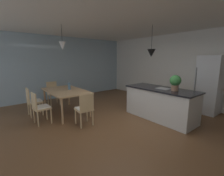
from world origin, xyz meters
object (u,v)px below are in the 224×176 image
(chair_window_end, at_px, (53,92))
(kitchen_island, at_px, (160,103))
(refrigerator, at_px, (209,85))
(chair_near_left, at_px, (33,101))
(potted_plant_on_island, at_px, (175,82))
(vase_on_dining_table, at_px, (69,86))
(chair_kitchen_end, at_px, (85,108))
(dining_table, at_px, (66,92))
(chair_near_right, at_px, (40,107))

(chair_window_end, height_order, kitchen_island, kitchen_island)
(refrigerator, bearing_deg, chair_near_left, -125.98)
(potted_plant_on_island, bearing_deg, vase_on_dining_table, -144.72)
(chair_kitchen_end, bearing_deg, chair_window_end, 179.93)
(kitchen_island, bearing_deg, chair_kitchen_end, -115.03)
(dining_table, bearing_deg, kitchen_island, 42.37)
(chair_kitchen_end, relative_size, refrigerator, 0.47)
(refrigerator, bearing_deg, potted_plant_on_island, -99.30)
(chair_kitchen_end, xyz_separation_m, refrigerator, (1.61, 3.59, 0.45))
(chair_kitchen_end, distance_m, chair_window_end, 2.49)
(dining_table, height_order, chair_kitchen_end, chair_kitchen_end)
(chair_near_right, bearing_deg, vase_on_dining_table, 111.81)
(chair_near_left, bearing_deg, dining_table, 66.02)
(chair_near_left, height_order, kitchen_island, kitchen_island)
(chair_near_left, bearing_deg, vase_on_dining_table, 69.54)
(chair_near_right, distance_m, chair_kitchen_end, 1.22)
(dining_table, xyz_separation_m, vase_on_dining_table, (-0.01, 0.14, 0.18))
(chair_window_end, height_order, vase_on_dining_table, vase_on_dining_table)
(dining_table, height_order, chair_near_right, chair_near_right)
(chair_near_left, distance_m, chair_kitchen_end, 1.86)
(refrigerator, bearing_deg, chair_kitchen_end, -114.15)
(chair_near_left, relative_size, kitchen_island, 0.42)
(potted_plant_on_island, bearing_deg, chair_near_left, -136.19)
(vase_on_dining_table, bearing_deg, potted_plant_on_island, 35.28)
(refrigerator, height_order, vase_on_dining_table, refrigerator)
(chair_window_end, distance_m, kitchen_island, 3.94)
(kitchen_island, bearing_deg, vase_on_dining_table, -139.83)
(chair_near_left, distance_m, chair_window_end, 1.23)
(kitchen_island, bearing_deg, chair_window_end, -149.91)
(chair_near_right, height_order, vase_on_dining_table, vase_on_dining_table)
(chair_near_right, distance_m, refrigerator, 5.12)
(chair_near_right, xyz_separation_m, potted_plant_on_island, (2.19, 2.86, 0.66))
(chair_window_end, xyz_separation_m, potted_plant_on_island, (3.83, 1.98, 0.66))
(refrigerator, bearing_deg, dining_table, -128.50)
(chair_near_right, bearing_deg, dining_table, 114.13)
(dining_table, relative_size, chair_kitchen_end, 2.01)
(chair_kitchen_end, bearing_deg, vase_on_dining_table, 173.66)
(chair_near_left, height_order, potted_plant_on_island, potted_plant_on_island)
(chair_near_left, xyz_separation_m, potted_plant_on_island, (2.98, 2.86, 0.66))
(vase_on_dining_table, bearing_deg, chair_kitchen_end, -6.34)
(chair_kitchen_end, bearing_deg, refrigerator, 65.85)
(chair_near_left, relative_size, potted_plant_on_island, 2.09)
(chair_kitchen_end, xyz_separation_m, vase_on_dining_table, (-1.26, 0.14, 0.39))
(chair_kitchen_end, bearing_deg, potted_plant_on_island, 55.80)
(chair_kitchen_end, xyz_separation_m, chair_window_end, (-2.49, 0.00, 0.00))
(chair_kitchen_end, bearing_deg, chair_near_left, -151.71)
(dining_table, xyz_separation_m, kitchen_island, (2.17, 1.98, -0.23))
(chair_near_left, height_order, refrigerator, refrigerator)
(refrigerator, distance_m, vase_on_dining_table, 4.48)
(dining_table, distance_m, refrigerator, 4.58)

